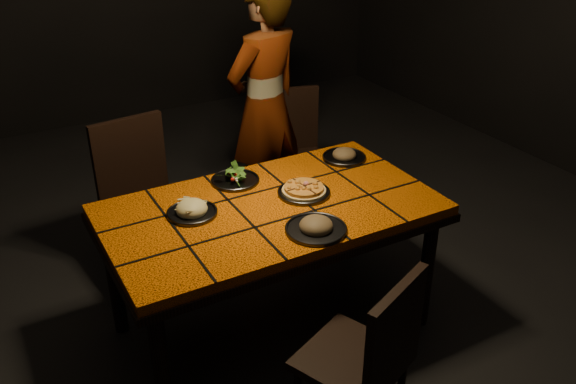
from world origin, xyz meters
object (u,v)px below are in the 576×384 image
chair_far_right (293,146)px  diner (265,107)px  chair_near (370,354)px  dining_table (271,219)px  chair_far_left (141,190)px  plate_pizza (304,191)px  plate_pasta (192,210)px

chair_far_right → diner: 0.37m
chair_near → chair_far_right: bearing=-134.1°
dining_table → chair_far_left: size_ratio=1.70×
diner → plate_pizza: 1.09m
chair_near → chair_far_left: 1.75m
diner → plate_pizza: (-0.32, -1.04, -0.05)m
chair_far_left → plate_pizza: (0.61, -0.83, 0.22)m
chair_near → plate_pizza: (0.21, 0.88, 0.27)m
diner → dining_table: bearing=46.5°
chair_far_right → chair_near: bearing=-94.8°
dining_table → plate_pizza: bearing=5.6°
plate_pizza → diner: bearing=73.0°
chair_far_left → chair_far_right: (1.12, 0.19, -0.04)m
diner → plate_pasta: diner is taller
chair_far_right → plate_pizza: size_ratio=3.36×
dining_table → diner: diner is taller
chair_far_left → plate_pizza: bearing=-60.8°
plate_pizza → chair_far_left: bearing=126.3°
dining_table → chair_near: size_ratio=1.87×
chair_near → plate_pasta: chair_near is taller
chair_far_right → diner: size_ratio=0.54×
dining_table → chair_near: bearing=-90.6°
chair_near → chair_far_right: size_ratio=0.97×
plate_pizza → plate_pasta: plate_pasta is taller
chair_far_left → chair_far_right: chair_far_left is taller
dining_table → chair_far_left: 0.95m
dining_table → chair_far_left: chair_far_left is taller
chair_near → diner: bearing=-128.6°
chair_near → diner: 2.01m
plate_pasta → chair_near: bearing=-69.7°
chair_far_left → diner: bearing=5.7°
plate_pizza → plate_pasta: bearing=171.7°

